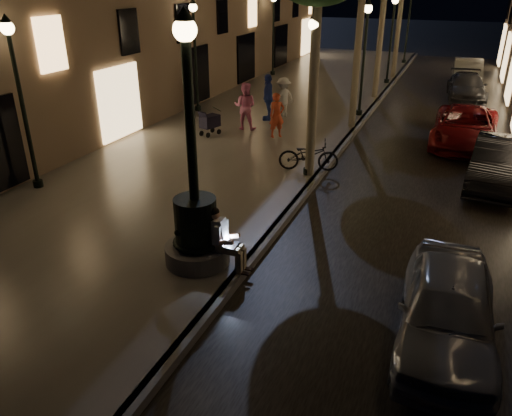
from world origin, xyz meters
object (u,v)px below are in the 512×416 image
at_px(fountain_lamppost, 196,220).
at_px(car_rear, 467,87).
at_px(car_front, 448,309).
at_px(car_fifth, 467,72).
at_px(lamp_curb_a, 312,76).
at_px(car_third, 465,127).
at_px(pedestrian_red, 277,115).
at_px(lamp_curb_d, 409,18).
at_px(lamp_left_b, 195,42).
at_px(lamp_left_a, 18,83).
at_px(lamp_left_c, 273,24).
at_px(pedestrian_white, 283,97).
at_px(pedestrian_pink, 245,106).
at_px(car_second, 499,163).
at_px(seated_man_laptop, 222,237).
at_px(pedestrian_blue, 268,97).
at_px(lamp_curb_c, 392,28).
at_px(bicycle, 308,155).
at_px(stroller, 210,121).
at_px(lamp_curb_b, 365,44).

height_order(fountain_lamppost, car_rear, fountain_lamppost).
distance_m(car_front, car_fifth, 24.81).
relative_size(fountain_lamppost, lamp_curb_a, 1.08).
bearing_deg(fountain_lamppost, car_rear, 75.84).
relative_size(car_third, pedestrian_red, 2.96).
relative_size(lamp_curb_d, lamp_left_b, 1.00).
xyz_separation_m(lamp_curb_a, car_third, (4.46, 5.68, -2.54)).
xyz_separation_m(lamp_left_a, lamp_left_c, (0.00, 20.00, 0.00)).
relative_size(car_rear, pedestrian_white, 2.59).
bearing_deg(pedestrian_pink, fountain_lamppost, 99.47).
bearing_deg(car_second, pedestrian_pink, 172.67).
bearing_deg(car_fifth, seated_man_laptop, -102.57).
distance_m(car_rear, pedestrian_blue, 11.50).
bearing_deg(seated_man_laptop, pedestrian_white, 103.49).
relative_size(fountain_lamppost, lamp_left_b, 1.08).
distance_m(lamp_curb_c, pedestrian_white, 10.34).
relative_size(car_second, bicycle, 2.30).
height_order(pedestrian_red, pedestrian_pink, pedestrian_pink).
height_order(seated_man_laptop, bicycle, seated_man_laptop).
distance_m(pedestrian_red, pedestrian_pink, 1.65).
distance_m(lamp_left_a, car_second, 14.08).
bearing_deg(stroller, seated_man_laptop, -43.46).
relative_size(lamp_curb_b, bicycle, 2.54).
height_order(pedestrian_blue, bicycle, pedestrian_blue).
height_order(car_front, bicycle, car_front).
bearing_deg(seated_man_laptop, stroller, 118.47).
bearing_deg(pedestrian_pink, lamp_curb_d, -108.83).
relative_size(lamp_curb_d, pedestrian_blue, 2.47).
bearing_deg(car_front, seated_man_laptop, 171.71).
xyz_separation_m(lamp_left_b, pedestrian_pink, (3.27, -2.04, -2.10)).
bearing_deg(lamp_left_c, lamp_left_a, -90.00).
bearing_deg(stroller, car_rear, 69.43).
xyz_separation_m(lamp_left_b, car_third, (11.56, -0.32, -2.54)).
bearing_deg(pedestrian_pink, car_rear, -137.06).
relative_size(seated_man_laptop, car_rear, 0.31).
xyz_separation_m(pedestrian_pink, pedestrian_blue, (0.33, 1.72, 0.04)).
bearing_deg(bicycle, pedestrian_blue, 16.21).
distance_m(seated_man_laptop, car_second, 9.57).
bearing_deg(lamp_curb_b, car_second, -48.59).
relative_size(lamp_curb_d, car_fifth, 1.08).
xyz_separation_m(lamp_curb_c, lamp_left_a, (-7.10, -20.00, 0.00)).
xyz_separation_m(lamp_curb_c, pedestrian_white, (-3.05, -9.64, -2.17)).
height_order(lamp_curb_d, car_second, lamp_curb_d).
bearing_deg(bicycle, stroller, 47.63).
height_order(stroller, car_front, car_front).
distance_m(fountain_lamppost, car_rear, 20.69).
xyz_separation_m(lamp_curb_a, stroller, (-4.77, 2.64, -2.49)).
bearing_deg(car_front, car_third, 87.91).
relative_size(lamp_curb_d, pedestrian_red, 2.85).
distance_m(lamp_left_b, car_fifth, 16.96).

